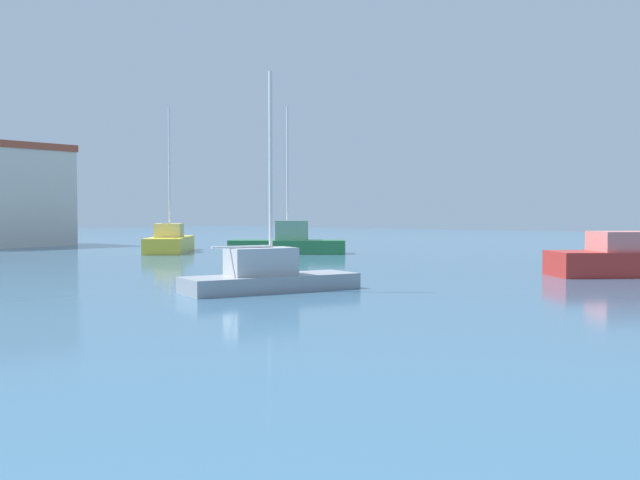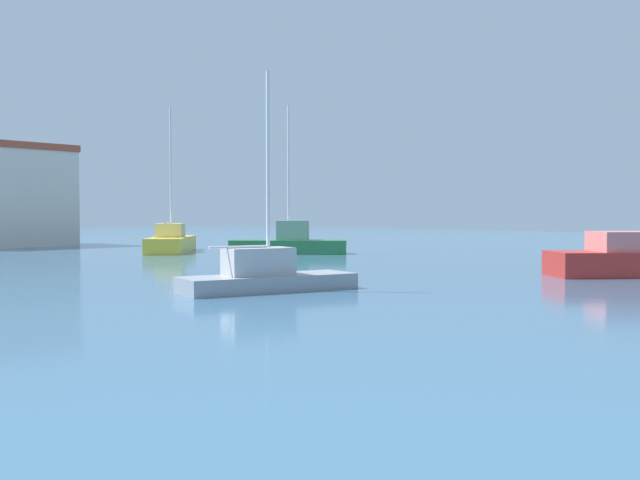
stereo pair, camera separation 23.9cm
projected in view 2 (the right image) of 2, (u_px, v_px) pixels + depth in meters
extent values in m
plane|color=#38607F|center=(61.00, 283.00, 25.54)|extent=(160.00, 160.00, 0.00)
cube|color=#28703D|center=(288.00, 247.00, 43.88)|extent=(5.92, 6.75, 0.82)
cube|color=gray|center=(293.00, 230.00, 43.83)|extent=(2.24, 2.32, 1.17)
cylinder|color=silver|center=(288.00, 173.00, 43.72)|extent=(0.12, 0.12, 7.99)
cube|color=gray|center=(268.00, 283.00, 22.97)|extent=(5.84, 3.47, 0.50)
cube|color=#ADB0B5|center=(258.00, 262.00, 22.78)|extent=(2.35, 1.71, 0.86)
cylinder|color=silver|center=(268.00, 174.00, 22.85)|extent=(0.12, 0.12, 6.34)
cylinder|color=silver|center=(239.00, 247.00, 22.43)|extent=(1.87, 0.70, 0.08)
cube|color=#C4716E|center=(629.00, 241.00, 28.25)|extent=(3.27, 3.26, 0.76)
cube|color=gold|center=(171.00, 244.00, 45.82)|extent=(6.80, 6.63, 0.94)
cube|color=#DFCD77|center=(170.00, 230.00, 45.46)|extent=(2.51, 2.49, 0.85)
cylinder|color=silver|center=(171.00, 172.00, 45.65)|extent=(0.12, 0.12, 8.04)
cylinder|color=silver|center=(168.00, 223.00, 44.45)|extent=(1.90, 1.82, 0.08)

